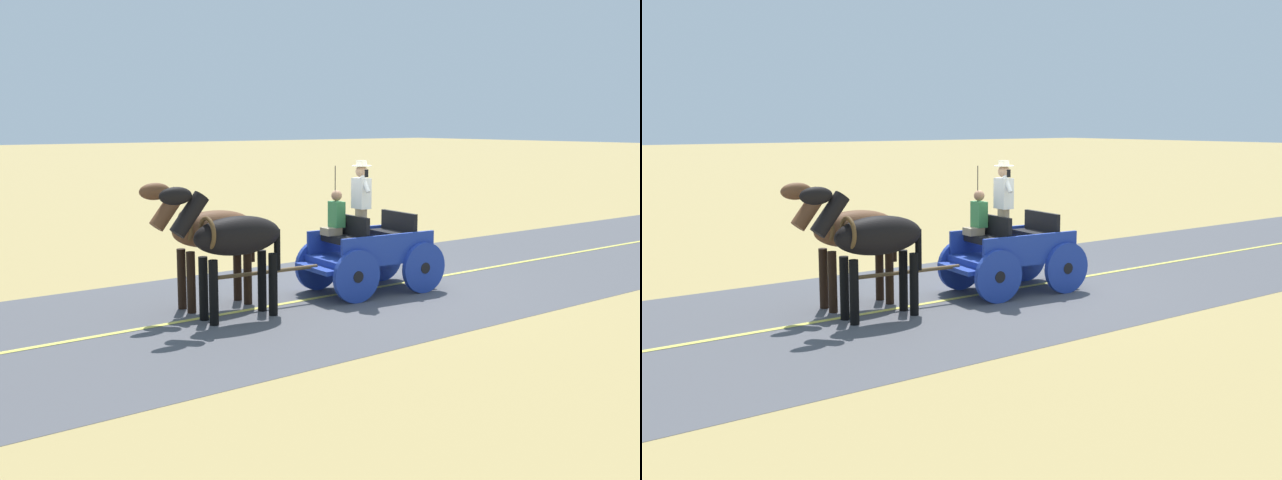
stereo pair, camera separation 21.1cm
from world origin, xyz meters
The scene contains 6 objects.
ground_plane centered at (0.00, 0.00, 0.00)m, with size 200.00×200.00×0.00m, color tan.
road_surface centered at (0.00, 0.00, 0.00)m, with size 6.41×160.00×0.01m, color #4C4C51.
road_centre_stripe centered at (0.00, 0.00, 0.01)m, with size 0.12×160.00×0.00m, color #DBCC4C.
horse_drawn_carriage centered at (-0.13, 0.14, 0.82)m, with size 1.61×4.52×2.50m.
horse_near_side centered at (-0.33, 3.20, 1.32)m, with size 0.64×2.13×2.21m.
horse_off_side centered at (0.58, 3.12, 1.32)m, with size 0.61×2.13×2.21m.
Camera 2 is at (-10.93, 9.23, 3.20)m, focal length 42.63 mm.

